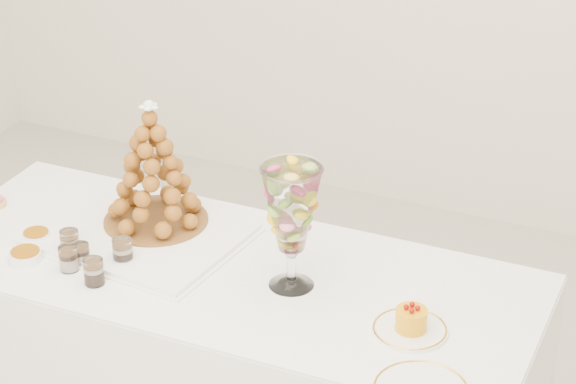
% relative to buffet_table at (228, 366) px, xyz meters
% --- Properties ---
extents(buffet_table, '(1.79, 0.74, 0.68)m').
position_rel_buffet_table_xyz_m(buffet_table, '(0.00, 0.00, 0.00)').
color(buffet_table, white).
rests_on(buffet_table, ground).
extents(lace_tray, '(0.63, 0.50, 0.02)m').
position_rel_buffet_table_xyz_m(lace_tray, '(-0.32, 0.05, 0.35)').
color(lace_tray, white).
rests_on(lace_tray, buffet_table).
extents(macaron_vase, '(0.16, 0.16, 0.36)m').
position_rel_buffet_table_xyz_m(macaron_vase, '(0.20, 0.00, 0.57)').
color(macaron_vase, white).
rests_on(macaron_vase, buffet_table).
extents(cake_plate, '(0.20, 0.20, 0.01)m').
position_rel_buffet_table_xyz_m(cake_plate, '(0.57, -0.07, 0.34)').
color(cake_plate, white).
rests_on(cake_plate, buffet_table).
extents(verrine_a, '(0.06, 0.06, 0.07)m').
position_rel_buffet_table_xyz_m(verrine_a, '(-0.44, -0.11, 0.38)').
color(verrine_a, white).
rests_on(verrine_a, buffet_table).
extents(verrine_b, '(0.05, 0.05, 0.07)m').
position_rel_buffet_table_xyz_m(verrine_b, '(-0.38, -0.15, 0.37)').
color(verrine_b, white).
rests_on(verrine_b, buffet_table).
extents(verrine_c, '(0.06, 0.06, 0.08)m').
position_rel_buffet_table_xyz_m(verrine_c, '(-0.28, -0.10, 0.38)').
color(verrine_c, white).
rests_on(verrine_c, buffet_table).
extents(verrine_d, '(0.07, 0.07, 0.07)m').
position_rel_buffet_table_xyz_m(verrine_d, '(-0.40, -0.19, 0.38)').
color(verrine_d, white).
rests_on(verrine_d, buffet_table).
extents(verrine_e, '(0.07, 0.07, 0.08)m').
position_rel_buffet_table_xyz_m(verrine_e, '(-0.29, -0.22, 0.38)').
color(verrine_e, white).
rests_on(verrine_e, buffet_table).
extents(ramekin_back, '(0.08, 0.08, 0.03)m').
position_rel_buffet_table_xyz_m(ramekin_back, '(-0.58, -0.09, 0.35)').
color(ramekin_back, white).
rests_on(ramekin_back, buffet_table).
extents(ramekin_front, '(0.09, 0.09, 0.03)m').
position_rel_buffet_table_xyz_m(ramekin_front, '(-0.54, -0.20, 0.35)').
color(ramekin_front, white).
rests_on(ramekin_front, buffet_table).
extents(croquembouche, '(0.32, 0.32, 0.39)m').
position_rel_buffet_table_xyz_m(croquembouche, '(-0.30, 0.13, 0.55)').
color(croquembouche, brown).
rests_on(croquembouche, lace_tray).
extents(mousse_cake, '(0.08, 0.08, 0.07)m').
position_rel_buffet_table_xyz_m(mousse_cake, '(0.58, -0.07, 0.38)').
color(mousse_cake, orange).
rests_on(mousse_cake, cake_plate).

